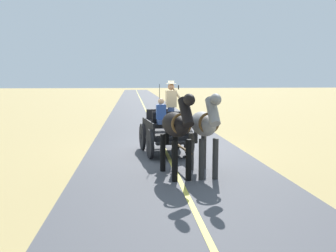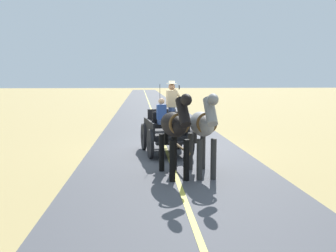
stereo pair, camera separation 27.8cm
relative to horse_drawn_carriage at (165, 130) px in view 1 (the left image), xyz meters
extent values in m
plane|color=tan|center=(-0.05, -0.41, -0.82)|extent=(200.00, 200.00, 0.00)
cube|color=#4C4C51|center=(-0.05, -0.41, -0.81)|extent=(5.55, 160.00, 0.01)
cube|color=#DBCC4C|center=(-0.05, -0.41, -0.81)|extent=(0.12, 160.00, 0.00)
cube|color=black|center=(0.01, -0.08, -0.16)|extent=(1.47, 2.34, 0.12)
cube|color=black|center=(-0.55, -0.16, 0.12)|extent=(0.33, 2.08, 0.44)
cube|color=black|center=(0.58, -0.01, 0.12)|extent=(0.33, 2.08, 0.44)
cube|color=black|center=(-0.14, 1.13, -0.26)|extent=(1.10, 0.38, 0.08)
cube|color=black|center=(0.17, -1.27, -0.34)|extent=(0.74, 0.29, 0.06)
cube|color=black|center=(-0.06, 0.52, 0.22)|extent=(1.06, 0.49, 0.14)
cube|color=black|center=(-0.04, 0.34, 0.44)|extent=(1.02, 0.21, 0.44)
cube|color=black|center=(0.08, -0.57, 0.22)|extent=(1.06, 0.49, 0.14)
cube|color=black|center=(0.10, -0.75, 0.44)|extent=(1.02, 0.21, 0.44)
cylinder|color=black|center=(-0.73, 0.60, -0.34)|extent=(0.22, 0.96, 0.96)
cylinder|color=black|center=(-0.73, 0.60, -0.34)|extent=(0.15, 0.22, 0.21)
cylinder|color=black|center=(0.56, 0.76, -0.34)|extent=(0.22, 0.96, 0.96)
cylinder|color=black|center=(0.56, 0.76, -0.34)|extent=(0.15, 0.22, 0.21)
cylinder|color=black|center=(-0.53, -0.93, -0.34)|extent=(0.22, 0.96, 0.96)
cylinder|color=black|center=(-0.53, -0.93, -0.34)|extent=(0.15, 0.22, 0.21)
cylinder|color=black|center=(0.76, -0.76, -0.34)|extent=(0.22, 0.96, 0.96)
cylinder|color=black|center=(0.76, -0.76, -0.34)|extent=(0.15, 0.22, 0.21)
cylinder|color=brown|center=(-0.27, 2.10, -0.21)|extent=(0.33, 1.99, 0.07)
cylinder|color=black|center=(0.23, 0.56, 0.92)|extent=(0.02, 0.02, 1.30)
cylinder|color=#384C7F|center=(-0.18, 0.23, 0.35)|extent=(0.22, 0.22, 0.90)
cube|color=tan|center=(-0.18, 0.23, 1.08)|extent=(0.37, 0.26, 0.56)
sphere|color=#9E7051|center=(-0.18, 0.23, 1.48)|extent=(0.22, 0.22, 0.22)
cylinder|color=beige|center=(-0.18, 0.23, 1.58)|extent=(0.36, 0.36, 0.01)
cylinder|color=beige|center=(-0.18, 0.23, 1.63)|extent=(0.20, 0.20, 0.10)
cylinder|color=tan|center=(-0.36, 0.24, 1.26)|extent=(0.27, 0.11, 0.32)
cube|color=black|center=(-0.42, 0.25, 1.46)|extent=(0.03, 0.07, 0.14)
cube|color=#384C7F|center=(0.17, 0.67, 0.36)|extent=(0.32, 0.35, 0.14)
cube|color=#2D4C99|center=(0.18, 0.55, 0.67)|extent=(0.32, 0.24, 0.48)
sphere|color=tan|center=(0.18, 0.55, 1.02)|extent=(0.20, 0.20, 0.20)
ellipsoid|color=gray|center=(-0.75, 2.84, 0.55)|extent=(0.68, 1.60, 0.64)
cylinder|color=#272726|center=(-0.98, 3.37, -0.29)|extent=(0.15, 0.15, 1.05)
cylinder|color=#272726|center=(-0.61, 3.40, -0.29)|extent=(0.15, 0.15, 1.05)
cylinder|color=#272726|center=(-0.89, 2.28, -0.29)|extent=(0.15, 0.15, 1.05)
cylinder|color=#272726|center=(-0.52, 2.31, -0.29)|extent=(0.15, 0.15, 1.05)
cylinder|color=gray|center=(-0.82, 3.68, 0.95)|extent=(0.31, 0.67, 0.73)
ellipsoid|color=gray|center=(-0.84, 3.90, 1.26)|extent=(0.26, 0.56, 0.28)
cube|color=#272726|center=(-0.82, 3.66, 0.99)|extent=(0.10, 0.51, 0.56)
cylinder|color=#272726|center=(-0.69, 2.10, 0.25)|extent=(0.11, 0.11, 0.70)
torus|color=brown|center=(-0.79, 3.39, 0.63)|extent=(0.55, 0.11, 0.55)
ellipsoid|color=black|center=(0.01, 2.94, 0.55)|extent=(0.84, 1.64, 0.64)
cylinder|color=black|center=(-0.27, 3.44, -0.29)|extent=(0.15, 0.15, 1.05)
cylinder|color=black|center=(0.09, 3.51, -0.29)|extent=(0.15, 0.15, 1.05)
cylinder|color=black|center=(-0.07, 2.37, -0.29)|extent=(0.15, 0.15, 1.05)
cylinder|color=black|center=(0.29, 2.44, -0.29)|extent=(0.15, 0.15, 1.05)
cylinder|color=black|center=(-0.15, 3.77, 0.95)|extent=(0.38, 0.69, 0.73)
ellipsoid|color=black|center=(-0.19, 3.99, 1.26)|extent=(0.32, 0.57, 0.28)
cube|color=black|center=(-0.14, 3.75, 0.99)|extent=(0.15, 0.50, 0.56)
cylinder|color=black|center=(0.15, 2.21, 0.25)|extent=(0.11, 0.11, 0.70)
torus|color=brown|center=(-0.09, 3.48, 0.63)|extent=(0.55, 0.17, 0.55)
camera|label=1|loc=(1.14, 12.36, 1.72)|focal=39.19mm
camera|label=2|loc=(0.86, 12.39, 1.72)|focal=39.19mm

